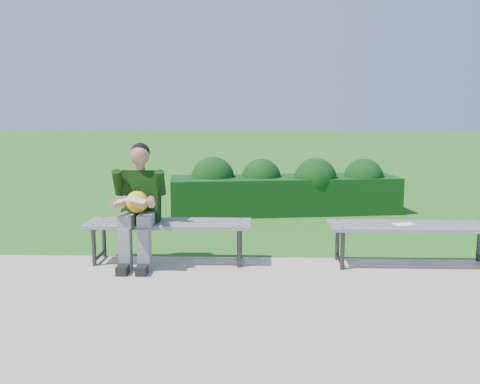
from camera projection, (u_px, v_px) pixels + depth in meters
The scene contains 7 objects.
ground at pixel (227, 259), 6.11m from camera, with size 80.00×80.00×0.00m.
walkway at pixel (214, 315), 4.38m from camera, with size 30.00×3.50×0.02m.
hedge at pixel (284, 189), 8.87m from camera, with size 3.85×1.49×0.93m.
bench_left at pixel (169, 227), 5.87m from camera, with size 1.80×0.50×0.46m.
bench_right at pixel (413, 229), 5.73m from camera, with size 1.80×0.50×0.46m.
seated_boy at pixel (139, 201), 5.74m from camera, with size 0.56×0.76×1.31m.
paper_sheet at pixel (404, 224), 5.72m from camera, with size 0.26×0.22×0.01m.
Camera 1 is at (0.36, -5.92, 1.66)m, focal length 40.00 mm.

